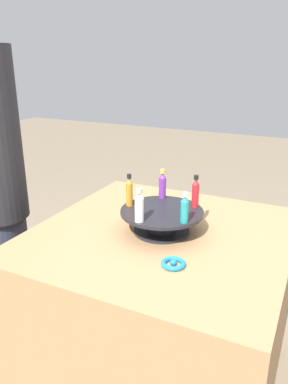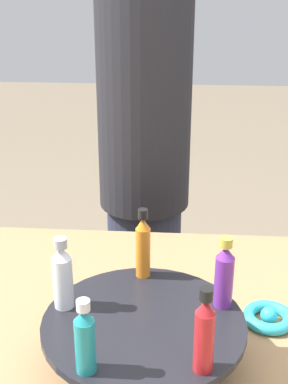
{
  "view_description": "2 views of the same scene",
  "coord_description": "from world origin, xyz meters",
  "views": [
    {
      "loc": [
        -0.52,
        1.23,
        1.38
      ],
      "look_at": [
        0.07,
        0.01,
        0.89
      ],
      "focal_mm": 35.0,
      "sensor_mm": 36.0,
      "label": 1
    },
    {
      "loc": [
        -0.69,
        -0.05,
        1.34
      ],
      "look_at": [
        0.28,
        0.02,
        0.93
      ],
      "focal_mm": 50.0,
      "sensor_mm": 36.0,
      "label": 2
    }
  ],
  "objects": [
    {
      "name": "bottle_orange",
      "position": [
        0.14,
        0.01,
        0.89
      ],
      "size": [
        0.03,
        0.03,
        0.13
      ],
      "color": "orange",
      "rests_on": "display_stand"
    },
    {
      "name": "ribbon_bow_blue",
      "position": [
        -0.14,
        0.22,
        0.74
      ],
      "size": [
        0.08,
        0.08,
        0.02
      ],
      "color": "blue",
      "rests_on": "party_table"
    },
    {
      "name": "party_table",
      "position": [
        0.0,
        0.0,
        0.37
      ],
      "size": [
        0.97,
        0.97,
        0.73
      ],
      "color": "#9E754C",
      "rests_on": "ground_plane"
    },
    {
      "name": "bottle_red",
      "position": [
        -0.1,
        -0.09,
        0.89
      ],
      "size": [
        0.03,
        0.03,
        0.13
      ],
      "color": "#B21E23",
      "rests_on": "display_stand"
    },
    {
      "name": "bottle_purple",
      "position": [
        0.05,
        -0.13,
        0.88
      ],
      "size": [
        0.03,
        0.03,
        0.12
      ],
      "color": "#702D93",
      "rests_on": "display_stand"
    },
    {
      "name": "bottle_clear",
      "position": [
        0.03,
        0.13,
        0.88
      ],
      "size": [
        0.03,
        0.03,
        0.12
      ],
      "color": "silver",
      "rests_on": "display_stand"
    },
    {
      "name": "ribbon_bow_teal",
      "position": [
        0.14,
        -0.22,
        0.75
      ],
      "size": [
        0.1,
        0.1,
        0.03
      ],
      "color": "#2DB7CC",
      "rests_on": "party_table"
    },
    {
      "name": "display_stand",
      "position": [
        0.0,
        0.0,
        0.79
      ],
      "size": [
        0.32,
        0.32,
        0.09
      ],
      "color": "black",
      "rests_on": "party_table"
    },
    {
      "name": "bottle_teal",
      "position": [
        -0.12,
        0.07,
        0.88
      ],
      "size": [
        0.03,
        0.03,
        0.11
      ],
      "color": "teal",
      "rests_on": "display_stand"
    },
    {
      "name": "ground_plane",
      "position": [
        0.0,
        0.0,
        0.0
      ],
      "size": [
        12.0,
        12.0,
        0.0
      ],
      "primitive_type": "plane",
      "color": "#756651"
    }
  ]
}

